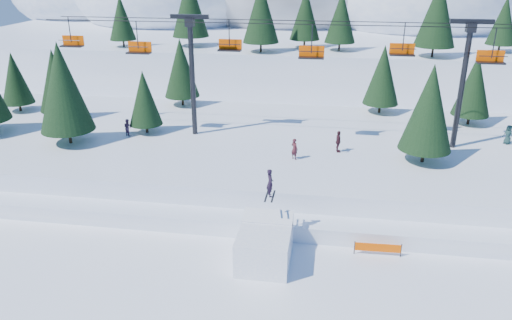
# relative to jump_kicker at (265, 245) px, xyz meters

# --- Properties ---
(ground) EXTENTS (160.00, 160.00, 0.00)m
(ground) POSITION_rel_jump_kicker_xyz_m (0.57, -2.62, -1.17)
(ground) COLOR white
(ground) RESTS_ON ground
(mid_shelf) EXTENTS (70.00, 22.00, 2.50)m
(mid_shelf) POSITION_rel_jump_kicker_xyz_m (0.57, 15.38, 0.08)
(mid_shelf) COLOR white
(mid_shelf) RESTS_ON ground
(berm) EXTENTS (70.00, 6.00, 1.10)m
(berm) POSITION_rel_jump_kicker_xyz_m (0.57, 5.38, -0.62)
(berm) COLOR white
(berm) RESTS_ON ground
(mountain_ridge) EXTENTS (119.00, 60.28, 26.46)m
(mountain_ridge) POSITION_rel_jump_kicker_xyz_m (-4.53, 70.76, 8.47)
(mountain_ridge) COLOR white
(mountain_ridge) RESTS_ON ground
(jump_kicker) EXTENTS (3.08, 4.33, 5.44)m
(jump_kicker) POSITION_rel_jump_kicker_xyz_m (0.00, 0.00, 0.00)
(jump_kicker) COLOR white
(jump_kicker) RESTS_ON ground
(chairlift) EXTENTS (46.34, 3.21, 10.28)m
(chairlift) POSITION_rel_jump_kicker_xyz_m (1.28, 15.43, 8.15)
(chairlift) COLOR black
(chairlift) RESTS_ON mid_shelf
(conifer_stand) EXTENTS (60.85, 17.24, 9.28)m
(conifer_stand) POSITION_rel_jump_kicker_xyz_m (2.44, 16.12, 5.78)
(conifer_stand) COLOR black
(conifer_stand) RESTS_ON mid_shelf
(distant_skiers) EXTENTS (33.23, 7.00, 1.78)m
(distant_skiers) POSITION_rel_jump_kicker_xyz_m (2.77, 13.82, 2.16)
(distant_skiers) COLOR #381820
(distant_skiers) RESTS_ON mid_shelf
(banner_near) EXTENTS (2.86, 0.14, 0.90)m
(banner_near) POSITION_rel_jump_kicker_xyz_m (6.77, 1.72, -0.63)
(banner_near) COLOR black
(banner_near) RESTS_ON ground
(banner_far) EXTENTS (2.67, 1.07, 0.90)m
(banner_far) POSITION_rel_jump_kicker_xyz_m (10.38, 3.37, -0.63)
(banner_far) COLOR black
(banner_far) RESTS_ON ground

